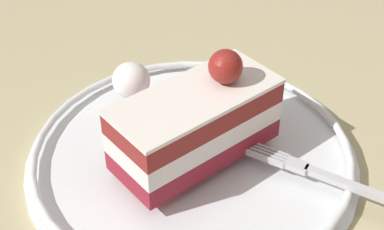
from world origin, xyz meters
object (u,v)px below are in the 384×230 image
object	(u,v)px
fork	(319,174)
whipped_cream_dollop	(131,80)
cake_slice	(198,123)
dessert_plate	(192,154)

from	to	relation	value
fork	whipped_cream_dollop	bearing A→B (deg)	107.46
cake_slice	fork	distance (m)	0.09
dessert_plate	whipped_cream_dollop	bearing A→B (deg)	89.92
whipped_cream_dollop	fork	xyz separation A→B (m)	(0.05, -0.16, -0.01)
cake_slice	whipped_cream_dollop	xyz separation A→B (m)	(0.00, 0.09, -0.01)
dessert_plate	fork	bearing A→B (deg)	-57.33
cake_slice	fork	bearing A→B (deg)	-54.56
dessert_plate	cake_slice	world-z (taller)	cake_slice
cake_slice	dessert_plate	bearing A→B (deg)	87.91
dessert_plate	fork	distance (m)	0.10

